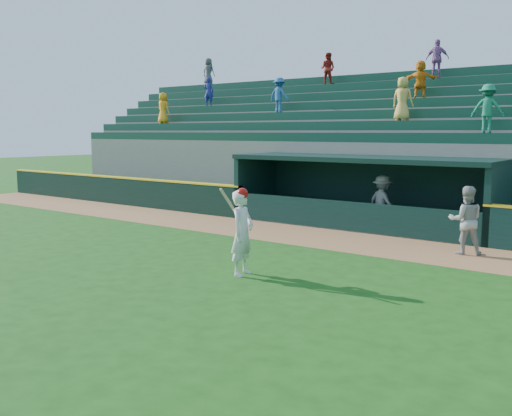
{
  "coord_description": "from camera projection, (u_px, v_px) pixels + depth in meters",
  "views": [
    {
      "loc": [
        9.08,
        -10.36,
        3.33
      ],
      "look_at": [
        0.0,
        1.6,
        1.3
      ],
      "focal_mm": 40.0,
      "sensor_mm": 36.0,
      "label": 1
    }
  ],
  "objects": [
    {
      "name": "wall_stripe_left",
      "position": [
        110.0,
        177.0,
        26.42
      ],
      "size": [
        15.5,
        0.32,
        0.06
      ],
      "primitive_type": "cube",
      "color": "yellow",
      "rests_on": "field_wall_left"
    },
    {
      "name": "field_wall_left",
      "position": [
        111.0,
        190.0,
        26.5
      ],
      "size": [
        15.5,
        0.3,
        1.2
      ],
      "primitive_type": "cube",
      "color": "black",
      "rests_on": "ground"
    },
    {
      "name": "dugout",
      "position": [
        365.0,
        187.0,
        20.21
      ],
      "size": [
        9.4,
        2.8,
        2.46
      ],
      "color": "slate",
      "rests_on": "ground"
    },
    {
      "name": "warning_track",
      "position": [
        319.0,
        238.0,
        17.94
      ],
      "size": [
        40.0,
        3.0,
        0.01
      ],
      "primitive_type": "cube",
      "color": "#97653C",
      "rests_on": "ground"
    },
    {
      "name": "dugout_player_inside",
      "position": [
        382.0,
        202.0,
        19.6
      ],
      "size": [
        1.35,
        1.09,
        1.83
      ],
      "primitive_type": "imported",
      "rotation": [
        0.0,
        0.0,
        2.74
      ],
      "color": "#A3A39E",
      "rests_on": "ground"
    },
    {
      "name": "batter_at_plate",
      "position": [
        242.0,
        232.0,
        13.18
      ],
      "size": [
        0.63,
        0.84,
        2.06
      ],
      "color": "silver",
      "rests_on": "ground"
    },
    {
      "name": "ground",
      "position": [
        217.0,
        267.0,
        14.07
      ],
      "size": [
        120.0,
        120.0,
        0.0
      ],
      "primitive_type": "plane",
      "color": "#184912",
      "rests_on": "ground"
    },
    {
      "name": "stands",
      "position": [
        416.0,
        154.0,
        23.66
      ],
      "size": [
        34.5,
        6.28,
        7.49
      ],
      "color": "slate",
      "rests_on": "ground"
    },
    {
      "name": "dugout_player_front",
      "position": [
        466.0,
        220.0,
        15.43
      ],
      "size": [
        1.13,
        1.04,
        1.87
      ],
      "primitive_type": "imported",
      "rotation": [
        0.0,
        0.0,
        3.6
      ],
      "color": "#9E9D99",
      "rests_on": "ground"
    }
  ]
}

